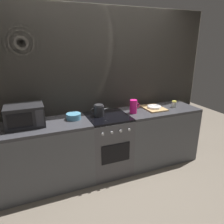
{
  "coord_description": "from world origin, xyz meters",
  "views": [
    {
      "loc": [
        -1.02,
        -2.63,
        1.9
      ],
      "look_at": [
        0.07,
        0.0,
        0.95
      ],
      "focal_mm": 33.25,
      "sensor_mm": 36.0,
      "label": 1
    }
  ],
  "objects_px": {
    "mixing_bowl": "(74,116)",
    "pitcher": "(133,106)",
    "spice_jar": "(174,104)",
    "microwave": "(25,116)",
    "kettle": "(99,110)",
    "dish_pile": "(154,108)",
    "stove_unit": "(108,144)"
  },
  "relations": [
    {
      "from": "kettle",
      "to": "mixing_bowl",
      "type": "xyz_separation_m",
      "value": [
        -0.37,
        0.0,
        -0.04
      ]
    },
    {
      "from": "mixing_bowl",
      "to": "pitcher",
      "type": "bearing_deg",
      "value": -5.03
    },
    {
      "from": "kettle",
      "to": "spice_jar",
      "type": "xyz_separation_m",
      "value": [
        1.27,
        -0.07,
        -0.03
      ]
    },
    {
      "from": "stove_unit",
      "to": "pitcher",
      "type": "xyz_separation_m",
      "value": [
        0.41,
        -0.02,
        0.55
      ]
    },
    {
      "from": "dish_pile",
      "to": "stove_unit",
      "type": "bearing_deg",
      "value": -177.32
    },
    {
      "from": "stove_unit",
      "to": "pitcher",
      "type": "bearing_deg",
      "value": -2.53
    },
    {
      "from": "mixing_bowl",
      "to": "microwave",
      "type": "bearing_deg",
      "value": -178.99
    },
    {
      "from": "microwave",
      "to": "spice_jar",
      "type": "distance_m",
      "value": 2.26
    },
    {
      "from": "spice_jar",
      "to": "stove_unit",
      "type": "bearing_deg",
      "value": 179.38
    },
    {
      "from": "kettle",
      "to": "pitcher",
      "type": "relative_size",
      "value": 1.42
    },
    {
      "from": "microwave",
      "to": "mixing_bowl",
      "type": "height_order",
      "value": "microwave"
    },
    {
      "from": "pitcher",
      "to": "dish_pile",
      "type": "xyz_separation_m",
      "value": [
        0.4,
        0.06,
        -0.08
      ]
    },
    {
      "from": "mixing_bowl",
      "to": "spice_jar",
      "type": "distance_m",
      "value": 1.64
    },
    {
      "from": "stove_unit",
      "to": "kettle",
      "type": "height_order",
      "value": "kettle"
    },
    {
      "from": "spice_jar",
      "to": "microwave",
      "type": "bearing_deg",
      "value": 178.43
    },
    {
      "from": "kettle",
      "to": "stove_unit",
      "type": "bearing_deg",
      "value": -27.49
    },
    {
      "from": "microwave",
      "to": "kettle",
      "type": "distance_m",
      "value": 0.98
    },
    {
      "from": "mixing_bowl",
      "to": "spice_jar",
      "type": "relative_size",
      "value": 1.9
    },
    {
      "from": "microwave",
      "to": "kettle",
      "type": "relative_size",
      "value": 1.62
    },
    {
      "from": "microwave",
      "to": "kettle",
      "type": "height_order",
      "value": "microwave"
    },
    {
      "from": "mixing_bowl",
      "to": "stove_unit",
      "type": "bearing_deg",
      "value": -7.15
    },
    {
      "from": "pitcher",
      "to": "kettle",
      "type": "bearing_deg",
      "value": 171.74
    },
    {
      "from": "stove_unit",
      "to": "mixing_bowl",
      "type": "xyz_separation_m",
      "value": [
        -0.48,
        0.06,
        0.49
      ]
    },
    {
      "from": "kettle",
      "to": "pitcher",
      "type": "bearing_deg",
      "value": -8.26
    },
    {
      "from": "spice_jar",
      "to": "pitcher",
      "type": "bearing_deg",
      "value": -179.58
    },
    {
      "from": "mixing_bowl",
      "to": "dish_pile",
      "type": "bearing_deg",
      "value": -1.0
    },
    {
      "from": "kettle",
      "to": "mixing_bowl",
      "type": "height_order",
      "value": "kettle"
    },
    {
      "from": "mixing_bowl",
      "to": "spice_jar",
      "type": "height_order",
      "value": "spice_jar"
    },
    {
      "from": "stove_unit",
      "to": "pitcher",
      "type": "distance_m",
      "value": 0.69
    },
    {
      "from": "stove_unit",
      "to": "pitcher",
      "type": "relative_size",
      "value": 4.5
    },
    {
      "from": "pitcher",
      "to": "dish_pile",
      "type": "bearing_deg",
      "value": 7.98
    },
    {
      "from": "microwave",
      "to": "dish_pile",
      "type": "xyz_separation_m",
      "value": [
        1.9,
        -0.01,
        -0.12
      ]
    }
  ]
}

